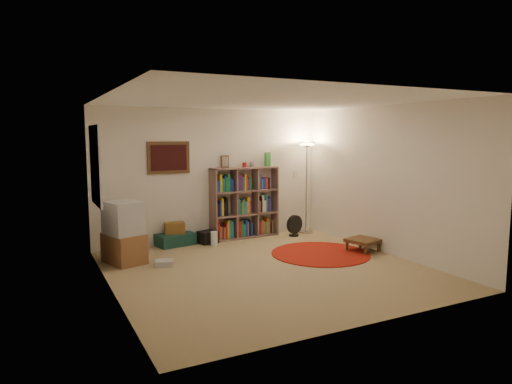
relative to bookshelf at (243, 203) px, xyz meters
The scene contains 12 objects.
room 2.30m from the bookshelf, 107.11° to the right, with size 4.54×4.54×2.54m.
bookshelf is the anchor object (origin of this frame).
floor_lamp 1.62m from the bookshelf, ahead, with size 0.43×0.43×1.87m.
floor_fan 1.13m from the bookshelf, 22.60° to the right, with size 0.38×0.24×0.42m.
tv_stand 2.59m from the bookshelf, 161.22° to the right, with size 0.65×0.78×0.98m.
dvd_box 2.41m from the bookshelf, 146.34° to the right, with size 0.32×0.29×0.09m.
suitcase 1.50m from the bookshelf, behind, with size 0.74×0.55×0.22m.
wicker_basket 1.44m from the bookshelf, behind, with size 0.39×0.31×0.20m.
duffel_bag 1.00m from the bookshelf, 167.17° to the right, with size 0.39×0.35×0.23m.
paper_towel 1.04m from the bookshelf, 150.84° to the right, with size 0.13×0.13×0.26m.
red_rug 2.00m from the bookshelf, 70.76° to the right, with size 1.67×1.67×0.01m.
side_table 2.45m from the bookshelf, 54.88° to the right, with size 0.59×0.59×0.22m.
Camera 1 is at (-3.15, -5.85, 1.99)m, focal length 32.00 mm.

